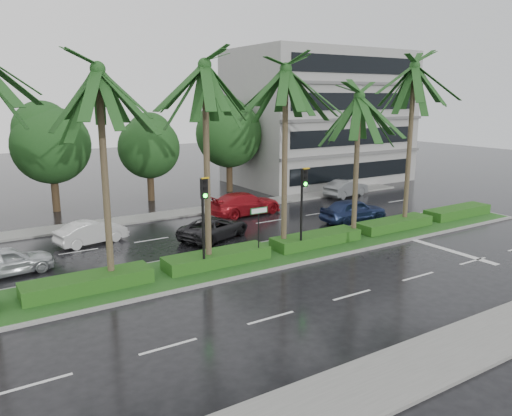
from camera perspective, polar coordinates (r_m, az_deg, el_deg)
ground at (r=24.60m, az=2.90°, el=-6.13°), size 120.00×120.00×0.00m
near_sidewalk at (r=17.93m, az=22.73°, el=-14.38°), size 40.00×2.40×0.12m
far_sidewalk at (r=34.69m, az=-8.63°, el=-0.58°), size 40.00×2.00×0.12m
median at (r=25.35m, az=1.59°, el=-5.35°), size 36.00×4.00×0.15m
hedge at (r=25.24m, az=1.59°, el=-4.55°), size 35.20×1.40×0.60m
lane_markings at (r=26.08m, az=8.92°, el=-5.16°), size 34.00×13.06×0.01m
palm_row at (r=23.46m, az=-0.92°, el=13.89°), size 26.30×4.20×10.30m
signal_median_left at (r=22.04m, az=-5.99°, el=-0.30°), size 0.34×0.42×4.36m
signal_median_right at (r=24.92m, az=5.39°, el=1.22°), size 0.34×0.42×4.36m
street_sign at (r=23.84m, az=0.32°, el=-1.40°), size 0.95×0.09×2.60m
bg_trees at (r=38.91m, az=-13.03°, el=7.64°), size 32.75×5.54×8.00m
building at (r=47.98m, az=7.21°, el=10.26°), size 16.00×10.00×12.00m
car_silver at (r=25.22m, az=-26.51°, el=-5.44°), size 1.94×4.01×1.32m
car_white at (r=28.77m, az=-18.28°, el=-2.66°), size 2.11×4.06×1.27m
car_darkgrey at (r=28.40m, az=-4.79°, el=-2.25°), size 3.69×5.01×1.27m
car_red at (r=33.98m, az=-1.29°, el=0.50°), size 2.45×5.39×1.53m
car_blue at (r=32.61m, az=11.07°, el=-0.25°), size 2.07×4.59×1.53m
car_grey at (r=40.85m, az=10.27°, el=2.25°), size 2.22×4.37×1.37m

